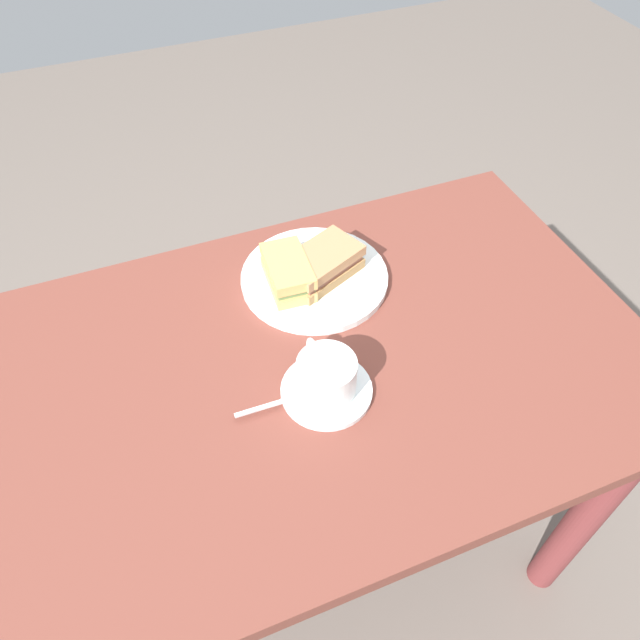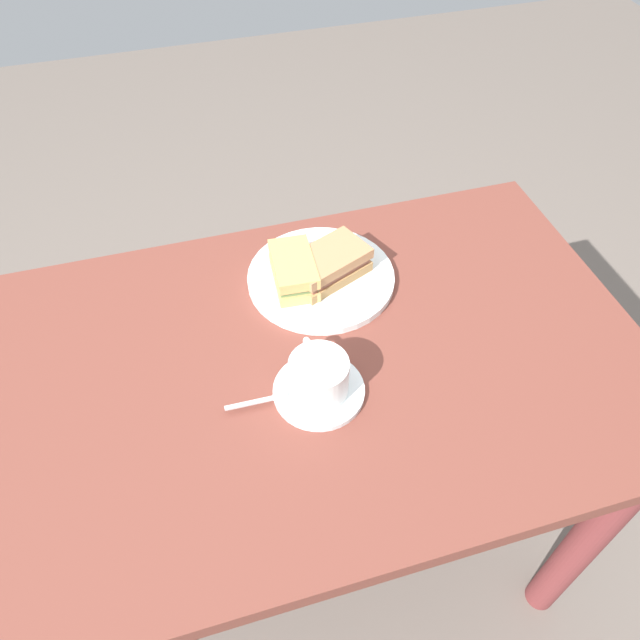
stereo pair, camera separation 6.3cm
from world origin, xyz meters
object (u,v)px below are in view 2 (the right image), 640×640
spoon (268,399)px  sandwich_back (294,270)px  dining_table (283,413)px  sandwich_plate (321,277)px  coffee_saucer (319,391)px  sandwich_front (328,265)px  coffee_cup (319,375)px

spoon → sandwich_back: bearing=66.4°
dining_table → sandwich_plate: sandwich_plate is taller
coffee_saucer → sandwich_front: bearing=70.1°
dining_table → sandwich_back: bearing=68.0°
sandwich_front → coffee_saucer: bearing=-109.9°
sandwich_back → spoon: (-0.10, -0.23, -0.03)m
dining_table → sandwich_plate: bearing=55.4°
sandwich_front → coffee_cup: (-0.08, -0.23, 0.00)m
sandwich_back → spoon: size_ratio=1.30×
sandwich_plate → spoon: (-0.15, -0.24, 0.01)m
coffee_cup → sandwich_plate: bearing=73.0°
sandwich_back → coffee_saucer: (-0.02, -0.24, -0.04)m
dining_table → spoon: size_ratio=12.47×
coffee_cup → spoon: bearing=179.9°
sandwich_back → spoon: sandwich_back is taller
sandwich_plate → sandwich_front: size_ratio=1.64×
sandwich_front → coffee_cup: coffee_cup is taller
sandwich_plate → coffee_saucer: bearing=-106.9°
dining_table → coffee_cup: coffee_cup is taller
sandwich_front → dining_table: bearing=-127.9°
dining_table → sandwich_front: size_ratio=7.49×
sandwich_front → spoon: (-0.17, -0.23, -0.03)m
coffee_saucer → coffee_cup: (-0.00, 0.00, 0.04)m
dining_table → sandwich_front: 0.28m
coffee_saucer → spoon: (-0.08, 0.00, 0.01)m
coffee_saucer → spoon: bearing=178.7°
sandwich_plate → coffee_cup: 0.25m
sandwich_front → coffee_cup: 0.25m
sandwich_plate → coffee_saucer: sandwich_plate is taller
sandwich_back → spoon: bearing=-113.6°
coffee_cup → spoon: size_ratio=1.23×
coffee_saucer → sandwich_plate: bearing=73.1°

